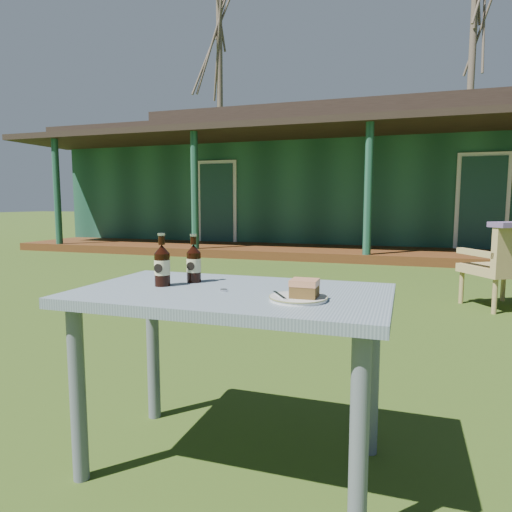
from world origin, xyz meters
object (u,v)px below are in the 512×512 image
(cafe_table, at_px, (232,316))
(plate, at_px, (298,298))
(cake_slice, at_px, (304,288))
(armchair_left, at_px, (507,263))
(cola_bottle_far, at_px, (162,265))
(cola_bottle_near, at_px, (194,263))

(cafe_table, bearing_deg, plate, -18.78)
(cake_slice, height_order, armchair_left, armchair_left)
(cafe_table, bearing_deg, cake_slice, -18.38)
(plate, distance_m, cola_bottle_far, 0.60)
(plate, relative_size, cola_bottle_far, 0.95)
(cafe_table, xyz_separation_m, cake_slice, (0.31, -0.10, 0.15))
(plate, xyz_separation_m, armchair_left, (1.31, 3.49, -0.26))
(plate, distance_m, armchair_left, 3.74)
(plate, height_order, cake_slice, cake_slice)
(cake_slice, height_order, cola_bottle_near, cola_bottle_near)
(cafe_table, height_order, plate, plate)
(cafe_table, bearing_deg, cola_bottle_far, 179.89)
(plate, xyz_separation_m, cola_bottle_near, (-0.50, 0.22, 0.07))
(cake_slice, distance_m, cola_bottle_far, 0.62)
(cafe_table, height_order, armchair_left, armchair_left)
(plate, bearing_deg, cola_bottle_near, 156.89)
(cola_bottle_far, bearing_deg, cola_bottle_near, 54.43)
(cafe_table, relative_size, armchair_left, 1.45)
(cafe_table, xyz_separation_m, cola_bottle_near, (-0.22, 0.12, 0.18))
(cola_bottle_near, relative_size, armchair_left, 0.25)
(cola_bottle_near, xyz_separation_m, cola_bottle_far, (-0.08, -0.12, 0.00))
(cafe_table, height_order, cola_bottle_far, cola_bottle_far)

